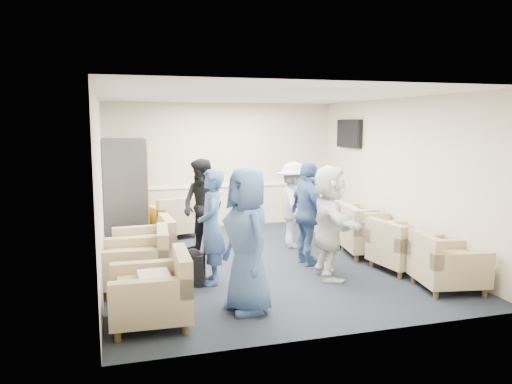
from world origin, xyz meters
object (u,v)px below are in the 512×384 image
object	(u,v)px
person_mid_left	(212,227)
armchair_left_mid	(141,264)
vending_machine	(125,191)
armchair_right_midfar	(367,234)
armchair_right_far	(343,223)
armchair_right_midnear	(401,249)
person_back_left	(203,207)
person_back_right	(293,205)
armchair_left_near	(156,295)
armchair_left_far	(148,249)
person_front_right	(329,222)
person_mid_right	(308,213)
armchair_right_near	(444,266)
person_front_left	(247,240)
armchair_corner	(173,220)

from	to	relation	value
person_mid_left	armchair_left_mid	bearing A→B (deg)	-82.29
vending_machine	person_mid_left	world-z (taller)	vending_machine
armchair_right_midfar	vending_machine	bearing A→B (deg)	71.19
armchair_right_midfar	armchair_right_far	distance (m)	1.00
armchair_right_midnear	person_back_left	size ratio (longest dim) A/B	0.56
armchair_right_far	armchair_right_midfar	bearing A→B (deg)	177.46
vending_machine	person_back_right	world-z (taller)	vending_machine
armchair_left_near	armchair_left_far	world-z (taller)	armchair_left_near
person_back_left	person_front_right	xyz separation A→B (m)	(1.54, -1.81, 0.00)
armchair_left_near	person_mid_right	bearing A→B (deg)	126.72
armchair_right_midnear	person_back_left	bearing A→B (deg)	50.05
armchair_right_near	armchair_left_mid	bearing A→B (deg)	83.05
armchair_left_near	armchair_right_midnear	bearing A→B (deg)	107.56
armchair_right_midfar	armchair_right_far	xyz separation A→B (m)	(0.02, 1.00, 0.00)
armchair_right_far	person_back_right	world-z (taller)	person_back_right
armchair_left_far	person_mid_right	distance (m)	2.57
armchair_right_near	vending_machine	bearing A→B (deg)	55.17
armchair_right_midfar	person_back_left	xyz separation A→B (m)	(-2.71, 0.85, 0.47)
armchair_right_midnear	vending_machine	size ratio (longest dim) A/B	0.47
person_mid_right	person_front_right	world-z (taller)	person_front_right
vending_machine	person_back_right	size ratio (longest dim) A/B	1.26
armchair_left_near	person_back_left	world-z (taller)	person_back_left
armchair_left_near	armchair_right_midfar	world-z (taller)	armchair_right_midfar
person_back_left	vending_machine	bearing A→B (deg)	-174.15
armchair_right_midfar	person_back_right	size ratio (longest dim) A/B	0.67
vending_machine	person_front_left	size ratio (longest dim) A/B	1.13
armchair_right_far	person_mid_right	bearing A→B (deg)	133.56
armchair_right_near	armchair_left_near	bearing A→B (deg)	101.27
person_back_right	armchair_right_midnear	bearing A→B (deg)	-139.70
armchair_right_near	armchair_right_far	xyz separation A→B (m)	(-0.11, 2.89, 0.04)
armchair_left_near	armchair_right_far	size ratio (longest dim) A/B	0.97
armchair_left_near	armchair_corner	size ratio (longest dim) A/B	0.83
armchair_left_mid	armchair_right_near	distance (m)	4.18
armchair_right_midnear	armchair_corner	world-z (taller)	armchair_corner
person_front_left	person_back_left	distance (m)	2.74
person_mid_left	armchair_left_far	bearing A→B (deg)	-125.91
armchair_right_midnear	armchair_right_midfar	distance (m)	0.94
armchair_right_near	person_mid_left	xyz separation A→B (m)	(-3.00, 1.17, 0.49)
armchair_corner	person_back_right	bearing A→B (deg)	127.31
armchair_corner	person_mid_left	distance (m)	3.11
armchair_right_far	person_back_right	xyz separation A→B (m)	(-1.05, -0.09, 0.42)
armchair_left_mid	armchair_left_far	size ratio (longest dim) A/B	1.04
armchair_left_near	armchair_left_mid	xyz separation A→B (m)	(-0.09, 1.30, 0.00)
armchair_left_mid	armchair_right_midfar	size ratio (longest dim) A/B	0.91
vending_machine	person_mid_left	bearing A→B (deg)	-69.19
armchair_right_midfar	person_back_right	bearing A→B (deg)	58.09
armchair_right_near	armchair_right_midnear	xyz separation A→B (m)	(-0.08, 0.96, 0.00)
armchair_corner	person_back_left	bearing A→B (deg)	85.68
armchair_left_far	person_back_right	bearing A→B (deg)	103.20
armchair_right_midfar	person_mid_left	xyz separation A→B (m)	(-2.87, -0.73, 0.46)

